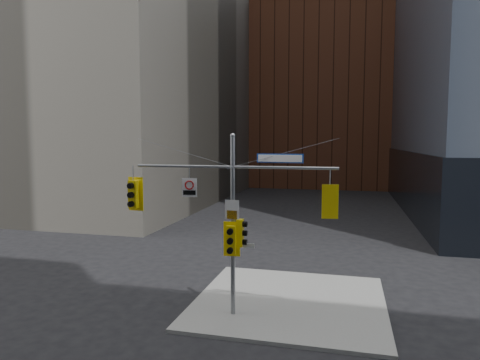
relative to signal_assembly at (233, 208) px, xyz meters
The scene contains 13 objects.
ground 4.85m from the signal_assembly, 90.00° to the right, with size 160.00×160.00×0.00m, color black.
sidewalk_corner 5.18m from the signal_assembly, 45.10° to the left, with size 8.00×8.00×0.15m, color gray.
brick_midrise 56.82m from the signal_assembly, 90.00° to the left, with size 26.00×20.00×28.00m, color brown.
signal_assembly is the anchor object (origin of this frame).
traffic_light_west_arm 4.27m from the signal_assembly, behind, with size 0.67×0.54×1.40m.
traffic_light_east_arm 3.71m from the signal_assembly, ahead, with size 0.60×0.51×1.26m.
traffic_light_pole_side 1.04m from the signal_assembly, ahead, with size 0.41×0.35×1.06m.
traffic_light_pole_front 1.25m from the signal_assembly, 90.13° to the right, with size 0.65×0.54×1.37m.
street_sign_blade 2.66m from the signal_assembly, ahead, with size 1.79×0.21×0.35m.
regulatory_sign_arm 1.93m from the signal_assembly, behind, with size 0.60×0.12×0.75m.
regulatory_sign_pole 0.14m from the signal_assembly, 90.00° to the right, with size 0.57×0.10×0.74m.
street_blade_ew 1.54m from the signal_assembly, ahead, with size 0.83×0.03×0.17m.
street_blade_ns 1.68m from the signal_assembly, 90.00° to the left, with size 0.05×0.66×0.13m.
Camera 1 is at (4.30, -13.88, 7.00)m, focal length 32.00 mm.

